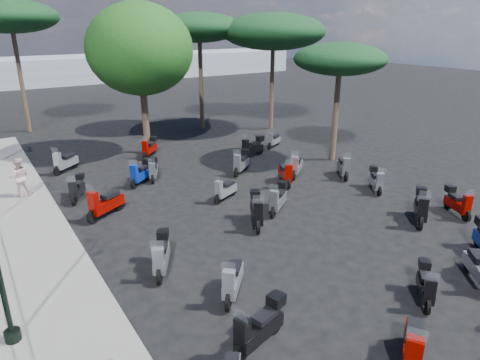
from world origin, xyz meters
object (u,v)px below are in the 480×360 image
scooter_16 (153,170)px  scooter_22 (285,174)px  scooter_14 (278,199)px  pine_2 (10,17)px  scooter_2 (161,256)px  scooter_7 (413,348)px  scooter_21 (296,166)px  scooter_11 (149,148)px  scooter_20 (421,208)px  pine_0 (199,28)px  scooter_4 (77,189)px  pine_3 (340,59)px  scooter_28 (344,167)px  pine_1 (273,32)px  scooter_26 (458,203)px  scooter_5 (65,162)px  scooter_9 (225,190)px  scooter_13 (426,286)px  scooter_1 (259,328)px  scooter_15 (256,211)px  scooter_10 (141,173)px  scooter_23 (252,148)px  scooter_29 (274,141)px  pedestrian_far (19,177)px  scooter_8 (232,281)px  broadleaf_tree (140,50)px  scooter_3 (105,204)px  scooter_17 (241,163)px  scooter_19 (480,269)px

scooter_16 → scooter_22: (4.71, -3.81, 0.02)m
scooter_14 → pine_2: size_ratio=0.18×
scooter_2 → scooter_7: scooter_7 is taller
scooter_21 → scooter_22: scooter_21 is taller
scooter_11 → scooter_20: 14.03m
scooter_22 → pine_0: (2.06, 11.68, 6.06)m
scooter_4 → pine_3: 13.60m
scooter_28 → pine_1: pine_1 is taller
scooter_16 → scooter_26: scooter_26 is taller
scooter_5 → scooter_9: size_ratio=1.00×
scooter_13 → scooter_11: bearing=-38.6°
scooter_1 → scooter_14: scooter_1 is taller
scooter_9 → scooter_14: size_ratio=0.98×
scooter_1 → scooter_15: size_ratio=1.06×
scooter_10 → scooter_23: 6.56m
scooter_13 → pine_3: pine_3 is taller
scooter_20 → scooter_28: bearing=-52.4°
scooter_11 → scooter_29: 7.08m
scooter_15 → pine_1: (9.44, 11.70, 5.77)m
scooter_5 → scooter_29: (11.12, -2.03, -0.07)m
pedestrian_far → scooter_2: (2.61, -8.23, -0.45)m
scooter_5 → scooter_14: bearing=172.4°
scooter_8 → scooter_23: bearing=-84.4°
scooter_28 → broadleaf_tree: broadleaf_tree is taller
scooter_22 → scooter_29: bearing=-97.0°
scooter_3 → scooter_28: scooter_3 is taller
scooter_9 → scooter_10: scooter_10 is taller
pedestrian_far → scooter_17: 9.58m
scooter_13 → scooter_23: 13.40m
scooter_22 → scooter_23: size_ratio=0.94×
scooter_8 → scooter_11: size_ratio=1.08×
scooter_17 → broadleaf_tree: 8.07m
scooter_16 → pine_1: pine_1 is taller
scooter_14 → pine_3: 8.80m
pine_1 → scooter_20: bearing=-106.3°
scooter_17 → scooter_21: (1.92, -1.80, -0.02)m
scooter_2 → scooter_9: scooter_2 is taller
pedestrian_far → scooter_14: bearing=154.9°
pine_3 → scooter_15: bearing=-151.9°
scooter_4 → scooter_9: scooter_4 is taller
pedestrian_far → scooter_5: (2.26, 2.62, -0.48)m
pedestrian_far → scooter_15: (6.67, -7.22, -0.42)m
pedestrian_far → scooter_19: bearing=140.3°
scooter_17 → scooter_19: size_ratio=1.04×
scooter_14 → scooter_22: 3.02m
scooter_1 → scooter_10: 11.44m
scooter_2 → scooter_17: size_ratio=1.06×
scooter_15 → broadleaf_tree: 11.95m
scooter_16 → scooter_20: scooter_20 is taller
scooter_1 → scooter_13: bearing=-118.3°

